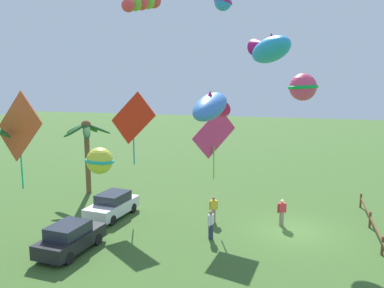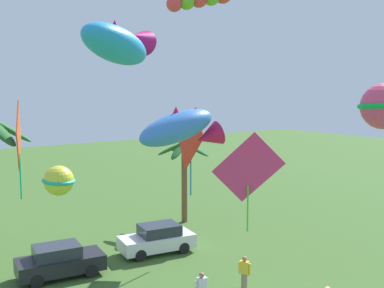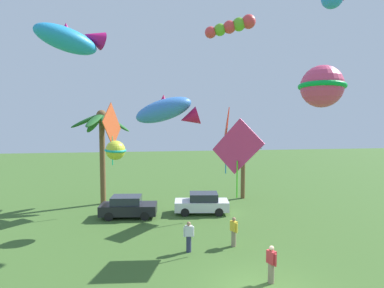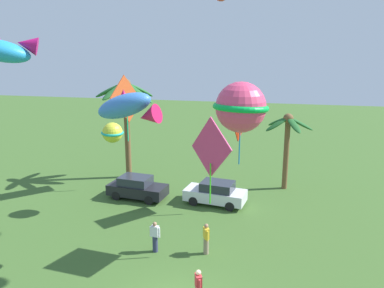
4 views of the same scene
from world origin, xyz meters
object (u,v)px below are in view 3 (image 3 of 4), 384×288
object	(u,v)px
kite_diamond_0	(112,126)
palm_tree_1	(243,151)
parked_car_0	(128,207)
spectator_2	(271,264)
kite_ball_2	(322,86)
kite_diamond_1	(237,148)
kite_tube_6	(232,26)
kite_diamond_8	(226,132)
parked_car_1	(202,203)
palm_tree_0	(102,131)
spectator_1	(234,231)
spectator_0	(189,236)
kite_ball_4	(115,150)
kite_fish_3	(167,111)
kite_fish_5	(71,39)

from	to	relation	value
kite_diamond_0	palm_tree_1	bearing A→B (deg)	12.90
parked_car_0	kite_diamond_0	world-z (taller)	kite_diamond_0
spectator_2	kite_ball_2	xyz separation A→B (m)	(1.51, -0.90, 7.23)
kite_ball_2	palm_tree_1	bearing A→B (deg)	82.94
kite_diamond_1	kite_tube_6	xyz separation A→B (m)	(0.95, 4.60, 7.69)
palm_tree_1	kite_diamond_8	xyz separation A→B (m)	(-2.85, -4.86, 1.87)
kite_diamond_1	kite_ball_2	bearing A→B (deg)	-70.13
parked_car_1	palm_tree_1	bearing A→B (deg)	42.14
spectator_2	kite_tube_6	world-z (taller)	kite_tube_6
palm_tree_0	spectator_2	world-z (taller)	palm_tree_0
parked_car_0	spectator_1	bearing A→B (deg)	-46.26
spectator_1	kite_tube_6	distance (m)	13.10
spectator_2	kite_diamond_1	world-z (taller)	kite_diamond_1
parked_car_1	kite_ball_2	bearing A→B (deg)	-77.42
spectator_0	palm_tree_0	bearing A→B (deg)	118.06
palm_tree_0	parked_car_0	distance (m)	6.89
palm_tree_0	kite_ball_4	bearing A→B (deg)	-75.49
spectator_2	kite_tube_6	xyz separation A→B (m)	(0.68, 8.62, 12.20)
kite_fish_3	kite_tube_6	bearing A→B (deg)	47.82
kite_fish_5	kite_diamond_8	world-z (taller)	kite_fish_5
palm_tree_1	kite_ball_2	distance (m)	15.75
palm_tree_0	kite_tube_6	size ratio (longest dim) A/B	2.36
spectator_1	kite_tube_6	xyz separation A→B (m)	(1.12, 4.64, 12.20)
palm_tree_0	parked_car_1	world-z (taller)	palm_tree_0
kite_fish_3	kite_ball_4	world-z (taller)	kite_fish_3
kite_diamond_1	kite_ball_2	size ratio (longest dim) A/B	1.75
spectator_1	kite_ball_4	distance (m)	8.69
kite_ball_2	kite_ball_4	bearing A→B (deg)	133.39
kite_diamond_8	palm_tree_1	bearing A→B (deg)	59.60
parked_car_0	kite_diamond_8	world-z (taller)	kite_diamond_8
kite_diamond_0	kite_ball_2	bearing A→B (deg)	-54.63
kite_fish_5	kite_diamond_0	bearing A→B (deg)	88.14
kite_fish_3	kite_diamond_8	xyz separation A→B (m)	(4.56, 5.95, -1.25)
kite_diamond_1	kite_ball_2	xyz separation A→B (m)	(1.78, -4.92, 2.72)
kite_diamond_0	kite_diamond_8	xyz separation A→B (m)	(8.01, -2.37, -0.40)
kite_diamond_1	kite_fish_3	bearing A→B (deg)	-171.01
kite_diamond_1	kite_fish_5	xyz separation A→B (m)	(-7.57, -3.54, 4.46)
spectator_0	kite_ball_2	bearing A→B (deg)	-45.56
spectator_1	kite_ball_2	bearing A→B (deg)	-68.30
kite_fish_5	spectator_0	bearing A→B (deg)	32.72
parked_car_0	spectator_0	distance (m)	7.32
parked_car_0	kite_ball_4	bearing A→B (deg)	-106.52
kite_diamond_0	palm_tree_0	bearing A→B (deg)	113.91
spectator_1	parked_car_1	bearing A→B (deg)	95.00
palm_tree_0	spectator_0	bearing A→B (deg)	-61.94
kite_diamond_1	kite_fish_3	distance (m)	4.26
parked_car_0	kite_fish_5	world-z (taller)	kite_fish_5
palm_tree_1	spectator_0	world-z (taller)	palm_tree_1
parked_car_1	spectator_0	distance (m)	6.93
parked_car_1	kite_fish_5	bearing A→B (deg)	-124.96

